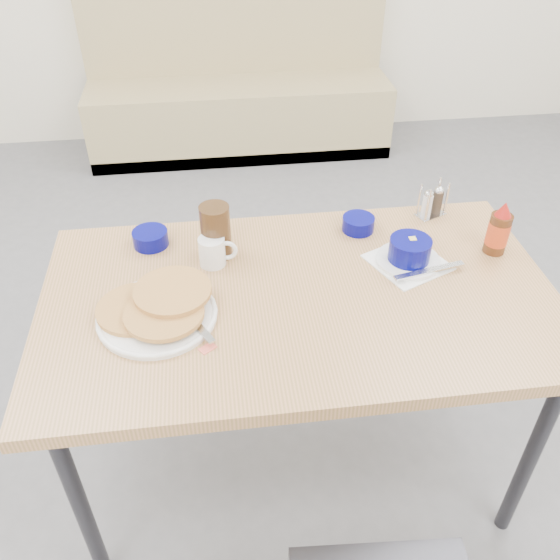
{
  "coord_description": "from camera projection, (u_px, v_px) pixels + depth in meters",
  "views": [
    {
      "loc": [
        -0.21,
        -0.97,
        1.79
      ],
      "look_at": [
        -0.06,
        0.24,
        0.82
      ],
      "focal_mm": 38.0,
      "sensor_mm": 36.0,
      "label": 1
    }
  ],
  "objects": [
    {
      "name": "creamer_bowl",
      "position": [
        150.0,
        238.0,
        1.78
      ],
      "size": [
        0.11,
        0.11,
        0.05
      ],
      "rotation": [
        0.0,
        0.0,
        -0.01
      ],
      "color": "#040663",
      "rests_on": "dining_table"
    },
    {
      "name": "syrup_bottle",
      "position": [
        499.0,
        231.0,
        1.72
      ],
      "size": [
        0.06,
        0.06,
        0.17
      ],
      "rotation": [
        0.0,
        0.0,
        0.21
      ],
      "color": "#47230F",
      "rests_on": "dining_table"
    },
    {
      "name": "sugar_wrapper",
      "position": [
        208.0,
        348.0,
        1.44
      ],
      "size": [
        0.05,
        0.04,
        0.0
      ],
      "primitive_type": "cube",
      "rotation": [
        0.0,
        0.0,
        0.62
      ],
      "color": "#E9604D",
      "rests_on": "dining_table"
    },
    {
      "name": "pancake_plate",
      "position": [
        158.0,
        310.0,
        1.52
      ],
      "size": [
        0.31,
        0.31,
        0.05
      ],
      "rotation": [
        0.0,
        0.0,
        0.17
      ],
      "color": "white",
      "rests_on": "dining_table"
    },
    {
      "name": "booth_bench",
      "position": [
        238.0,
        94.0,
        3.83
      ],
      "size": [
        1.9,
        0.56,
        1.22
      ],
      "color": "tan",
      "rests_on": "ground"
    },
    {
      "name": "condiment_caddy",
      "position": [
        432.0,
        204.0,
        1.9
      ],
      "size": [
        0.11,
        0.09,
        0.11
      ],
      "rotation": [
        0.0,
        0.0,
        0.41
      ],
      "color": "silver",
      "rests_on": "dining_table"
    },
    {
      "name": "amber_tumbler",
      "position": [
        216.0,
        231.0,
        1.7
      ],
      "size": [
        0.11,
        0.11,
        0.16
      ],
      "primitive_type": "cylinder",
      "rotation": [
        0.0,
        0.0,
        0.4
      ],
      "color": "#3B2512",
      "rests_on": "dining_table"
    },
    {
      "name": "ground",
      "position": [
        307.0,
        526.0,
        1.89
      ],
      "size": [
        6.0,
        6.0,
        0.0
      ],
      "primitive_type": "plane",
      "color": "slate",
      "rests_on": "ground"
    },
    {
      "name": "dining_table",
      "position": [
        299.0,
        310.0,
        1.65
      ],
      "size": [
        1.4,
        0.8,
        0.76
      ],
      "color": "tan",
      "rests_on": "ground"
    },
    {
      "name": "coffee_mug",
      "position": [
        213.0,
        251.0,
        1.69
      ],
      "size": [
        0.11,
        0.08,
        0.09
      ],
      "rotation": [
        0.0,
        0.0,
        -0.04
      ],
      "color": "white",
      "rests_on": "dining_table"
    },
    {
      "name": "butter_bowl",
      "position": [
        358.0,
        224.0,
        1.84
      ],
      "size": [
        0.1,
        0.1,
        0.04
      ],
      "rotation": [
        0.0,
        0.0,
        -0.35
      ],
      "color": "#040663",
      "rests_on": "dining_table"
    },
    {
      "name": "grits_setting",
      "position": [
        409.0,
        253.0,
        1.7
      ],
      "size": [
        0.28,
        0.26,
        0.08
      ],
      "rotation": [
        0.0,
        0.0,
        0.42
      ],
      "color": "white",
      "rests_on": "dining_table"
    }
  ]
}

